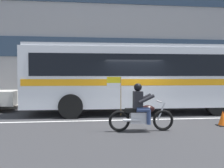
# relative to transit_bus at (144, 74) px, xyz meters

# --- Properties ---
(ground_plane) EXTENTS (60.00, 60.00, 0.00)m
(ground_plane) POSITION_rel_transit_bus_xyz_m (-0.73, -1.19, -1.88)
(ground_plane) COLOR #2B2B2D
(sidewalk_curb) EXTENTS (28.00, 3.80, 0.15)m
(sidewalk_curb) POSITION_rel_transit_bus_xyz_m (-0.73, 3.91, -1.81)
(sidewalk_curb) COLOR #A39E93
(sidewalk_curb) RESTS_ON ground_plane
(lane_center_stripe) EXTENTS (26.60, 0.14, 0.01)m
(lane_center_stripe) POSITION_rel_transit_bus_xyz_m (-0.73, -1.79, -1.88)
(lane_center_stripe) COLOR silver
(lane_center_stripe) RESTS_ON ground_plane
(office_building_facade) EXTENTS (28.00, 0.89, 11.03)m
(office_building_facade) POSITION_rel_transit_bus_xyz_m (-0.73, 6.19, 3.64)
(office_building_facade) COLOR gray
(office_building_facade) RESTS_ON ground_plane
(transit_bus) EXTENTS (11.27, 2.81, 3.22)m
(transit_bus) POSITION_rel_transit_bus_xyz_m (0.00, 0.00, 0.00)
(transit_bus) COLOR silver
(transit_bus) RESTS_ON ground_plane
(motorcycle_with_rider) EXTENTS (2.20, 0.64, 1.78)m
(motorcycle_with_rider) POSITION_rel_transit_bus_xyz_m (-1.07, -3.75, -1.22)
(motorcycle_with_rider) COLOR black
(motorcycle_with_rider) RESTS_ON ground_plane
(fire_hydrant) EXTENTS (0.22, 0.30, 0.75)m
(fire_hydrant) POSITION_rel_transit_bus_xyz_m (-2.61, 3.15, -1.36)
(fire_hydrant) COLOR red
(fire_hydrant) RESTS_ON sidewalk_curb
(traffic_cone) EXTENTS (0.36, 0.36, 0.55)m
(traffic_cone) POSITION_rel_transit_bus_xyz_m (2.07, -3.28, -1.63)
(traffic_cone) COLOR #EA590F
(traffic_cone) RESTS_ON ground_plane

